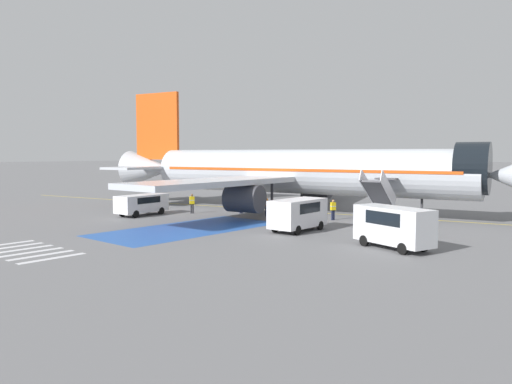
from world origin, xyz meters
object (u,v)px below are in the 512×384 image
Objects in this scene: ground_crew_3 at (333,208)px; fuel_tanker at (361,181)px; service_van_1 at (142,203)px; baggage_cart at (285,217)px; airliner at (296,172)px; ground_crew_1 at (192,202)px; ground_crew_2 at (241,203)px; boarding_stairs_forward at (378,211)px; service_van_2 at (393,224)px; ground_crew_0 at (266,204)px; service_van_0 at (298,212)px.

fuel_tanker is at bearing -130.59° from ground_crew_3.
service_van_1 reaches higher than baggage_cart.
ground_crew_3 is (5.91, -2.92, -2.75)m from airliner.
ground_crew_1 is at bearing 53.73° from service_van_1.
fuel_tanker is at bearing 33.30° from ground_crew_2.
boarding_stairs_forward is 9.95m from service_van_2.
fuel_tanker is 28.70m from ground_crew_0.
boarding_stairs_forward reaches higher than ground_crew_0.
ground_crew_2 is at bearing 160.11° from ground_crew_1.
service_van_2 is 2.83× the size of ground_crew_1.
ground_crew_1 is at bearing -50.54° from airliner.
ground_crew_1 is at bearing -89.57° from ground_crew_0.
service_van_1 reaches higher than ground_crew_1.
service_van_0 is 0.94× the size of service_van_1.
service_van_0 is (7.20, -9.48, -2.38)m from airliner.
boarding_stairs_forward is 30.82m from fuel_tanker.
airliner is 7.14m from ground_crew_3.
ground_crew_2 is at bearing 43.92° from service_van_1.
service_van_1 is at bearing -165.93° from boarding_stairs_forward.
boarding_stairs_forward reaches higher than service_van_0.
boarding_stairs_forward is at bearing 74.79° from ground_crew_0.
service_van_2 is (15.11, -11.15, -2.31)m from airliner.
ground_crew_1 is (-6.10, -7.45, -2.69)m from airliner.
service_van_1 reaches higher than ground_crew_2.
service_van_0 is at bearing -90.35° from ground_crew_2.
service_van_0 reaches higher than baggage_cart.
airliner is at bearing 47.23° from service_van_1.
airliner is 13.70× the size of baggage_cart.
service_van_0 is 0.93× the size of service_van_2.
ground_crew_0 is (-3.02, 1.17, 0.74)m from baggage_cart.
service_van_2 is (7.91, -1.67, 0.08)m from service_van_0.
service_van_0 is at bearing -122.37° from boarding_stairs_forward.
service_van_1 is 4.43m from ground_crew_1.
boarding_stairs_forward is at bearing -37.40° from baggage_cart.
service_van_0 is at bearing -104.26° from baggage_cart.
ground_crew_2 is at bearing 151.45° from service_van_0.
baggage_cart is 9.44m from ground_crew_1.
service_van_2 is (5.30, -8.42, 0.38)m from boarding_stairs_forward.
baggage_cart is 3.32m from ground_crew_0.
ground_crew_0 is at bearing -61.78° from ground_crew_2.
service_van_2 is 2.89× the size of ground_crew_0.
boarding_stairs_forward reaches higher than ground_crew_1.
airliner is 4.41× the size of fuel_tanker.
service_van_2 is 1.67× the size of baggage_cart.
fuel_tanker is at bearing 167.77° from ground_crew_0.
service_van_2 is 16.43m from ground_crew_0.
airliner is 23.87× the size of ground_crew_2.
service_van_2 is at bearing -149.44° from fuel_tanker.
fuel_tanker is 40.76m from service_van_2.
boarding_stairs_forward reaches higher than service_van_2.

